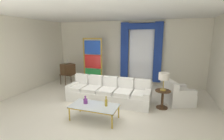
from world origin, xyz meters
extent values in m
plane|color=silver|center=(0.00, 0.00, 0.00)|extent=(16.00, 16.00, 0.00)
cube|color=silver|center=(0.00, 3.06, 1.50)|extent=(8.00, 0.12, 3.00)
cube|color=silver|center=(-3.66, 0.60, 1.50)|extent=(0.12, 7.00, 3.00)
cube|color=white|center=(0.00, 0.80, 3.02)|extent=(8.00, 7.60, 0.04)
cube|color=white|center=(0.74, 2.98, 1.55)|extent=(1.10, 0.02, 2.50)
cylinder|color=gold|center=(0.74, 2.90, 2.86)|extent=(2.00, 0.04, 0.04)
cube|color=navy|center=(-0.03, 2.88, 1.55)|extent=(0.36, 0.12, 2.70)
cube|color=navy|center=(1.51, 2.88, 1.55)|extent=(0.36, 0.12, 2.70)
cube|color=navy|center=(0.74, 2.88, 2.72)|extent=(1.80, 0.10, 0.28)
cube|color=white|center=(0.03, 0.41, 0.19)|extent=(2.90, 0.90, 0.38)
cube|color=white|center=(0.03, 0.78, 0.39)|extent=(2.90, 0.20, 0.78)
cube|color=white|center=(1.39, 0.41, 0.28)|extent=(0.20, 0.86, 0.56)
cube|color=white|center=(-1.33, 0.41, 0.28)|extent=(0.20, 0.86, 0.56)
cube|color=white|center=(1.19, 0.36, 0.44)|extent=(0.53, 0.74, 0.12)
cube|color=white|center=(1.19, 0.68, 0.66)|extent=(0.51, 0.14, 0.40)
cube|color=white|center=(0.61, 0.36, 0.44)|extent=(0.53, 0.74, 0.12)
cube|color=white|center=(0.61, 0.68, 0.66)|extent=(0.51, 0.14, 0.40)
cube|color=white|center=(0.03, 0.36, 0.44)|extent=(0.53, 0.74, 0.12)
cube|color=white|center=(0.03, 0.68, 0.66)|extent=(0.51, 0.14, 0.40)
cube|color=white|center=(-0.55, 0.36, 0.44)|extent=(0.53, 0.74, 0.12)
cube|color=white|center=(-0.55, 0.68, 0.66)|extent=(0.51, 0.14, 0.40)
cube|color=white|center=(-1.13, 0.36, 0.44)|extent=(0.53, 0.74, 0.12)
cube|color=white|center=(-1.13, 0.68, 0.66)|extent=(0.51, 0.14, 0.40)
cube|color=silver|center=(0.09, -0.87, 0.40)|extent=(1.31, 0.66, 0.02)
cube|color=gold|center=(0.09, -0.56, 0.38)|extent=(1.31, 0.04, 0.03)
cube|color=gold|center=(0.09, -1.18, 0.38)|extent=(1.31, 0.04, 0.03)
cube|color=gold|center=(-0.54, -0.87, 0.38)|extent=(0.04, 0.66, 0.03)
cube|color=gold|center=(0.73, -0.87, 0.38)|extent=(0.04, 0.66, 0.03)
cylinder|color=gold|center=(-0.52, -0.58, 0.19)|extent=(0.04, 0.04, 0.38)
cylinder|color=gold|center=(0.71, -0.58, 0.19)|extent=(0.04, 0.04, 0.38)
cylinder|color=gold|center=(-0.52, -1.16, 0.19)|extent=(0.04, 0.04, 0.38)
cylinder|color=gold|center=(0.71, -1.16, 0.19)|extent=(0.04, 0.04, 0.38)
cylinder|color=gold|center=(0.42, -0.80, 0.50)|extent=(0.07, 0.07, 0.18)
cylinder|color=gold|center=(0.42, -0.80, 0.62)|extent=(0.03, 0.03, 0.06)
sphere|color=gold|center=(0.42, -0.80, 0.67)|extent=(0.04, 0.04, 0.04)
cylinder|color=#753384|center=(-0.19, -0.83, 0.48)|extent=(0.12, 0.12, 0.13)
cylinder|color=#753384|center=(-0.19, -0.83, 0.57)|extent=(0.04, 0.04, 0.05)
sphere|color=#753384|center=(-0.19, -0.83, 0.62)|extent=(0.05, 0.05, 0.05)
cube|color=#472D19|center=(-2.52, 1.81, 0.50)|extent=(0.62, 0.54, 0.03)
cylinder|color=#472D19|center=(-2.86, 1.67, 0.25)|extent=(0.04, 0.04, 0.50)
cylinder|color=#472D19|center=(-2.60, 2.17, 0.25)|extent=(0.04, 0.04, 0.50)
cylinder|color=#472D19|center=(-2.43, 1.45, 0.25)|extent=(0.04, 0.04, 0.50)
cylinder|color=#472D19|center=(-2.17, 1.95, 0.25)|extent=(0.04, 0.04, 0.50)
cube|color=#472D19|center=(-2.52, 1.81, 0.76)|extent=(0.68, 0.72, 0.48)
cube|color=black|center=(-2.72, 1.91, 0.78)|extent=(0.19, 0.35, 0.30)
cylinder|color=gold|center=(-2.76, 1.84, 0.59)|extent=(0.03, 0.04, 0.04)
cylinder|color=gold|center=(-2.69, 1.99, 0.59)|extent=(0.03, 0.04, 0.04)
cylinder|color=silver|center=(-2.52, 1.81, 1.18)|extent=(0.07, 0.12, 0.34)
cylinder|color=silver|center=(-2.52, 1.81, 1.18)|extent=(0.07, 0.12, 0.34)
cube|color=white|center=(2.39, 1.07, 0.20)|extent=(1.05, 1.05, 0.40)
cube|color=white|center=(2.39, 1.07, 0.45)|extent=(0.90, 0.90, 0.10)
cube|color=white|center=(2.10, 0.94, 0.40)|extent=(0.50, 0.81, 0.80)
cube|color=white|center=(2.26, 1.36, 0.29)|extent=(0.75, 0.46, 0.58)
cube|color=white|center=(2.52, 0.77, 0.29)|extent=(0.75, 0.46, 0.58)
cube|color=gold|center=(-1.87, 2.26, 1.10)|extent=(0.05, 0.05, 2.20)
cube|color=gold|center=(-0.97, 2.26, 1.10)|extent=(0.05, 0.05, 2.20)
cube|color=gold|center=(-1.42, 2.26, 2.17)|extent=(0.90, 0.05, 0.06)
cube|color=gold|center=(-1.42, 2.26, 0.05)|extent=(0.90, 0.05, 0.10)
cube|color=#238E3D|center=(-1.42, 2.26, 0.43)|extent=(0.82, 0.02, 0.64)
cube|color=red|center=(-1.42, 2.26, 1.10)|extent=(0.82, 0.02, 0.64)
cube|color=#1E47B7|center=(-1.42, 2.26, 1.77)|extent=(0.82, 0.02, 0.64)
cylinder|color=beige|center=(-1.10, 2.00, 0.03)|extent=(0.16, 0.16, 0.06)
ellipsoid|color=#165AA8|center=(-1.10, 2.00, 0.14)|extent=(0.18, 0.32, 0.20)
sphere|color=#165AA8|center=(-1.10, 2.14, 0.25)|extent=(0.09, 0.09, 0.09)
cone|color=gold|center=(-1.10, 2.20, 0.25)|extent=(0.02, 0.04, 0.02)
cone|color=#267B4A|center=(-1.10, 1.82, 0.24)|extent=(0.44, 0.40, 0.50)
cylinder|color=#472D19|center=(1.85, 0.49, 0.58)|extent=(0.48, 0.48, 0.03)
cylinder|color=#472D19|center=(1.85, 0.49, 0.29)|extent=(0.08, 0.08, 0.55)
cylinder|color=#472D19|center=(1.85, 0.49, 0.01)|extent=(0.36, 0.36, 0.03)
cylinder|color=#B29338|center=(1.85, 0.49, 0.61)|extent=(0.18, 0.18, 0.04)
cylinder|color=#B29338|center=(1.85, 0.49, 0.81)|extent=(0.03, 0.03, 0.36)
cylinder|color=silver|center=(1.85, 0.49, 1.05)|extent=(0.32, 0.32, 0.22)
camera|label=1|loc=(1.89, -4.66, 2.26)|focal=26.03mm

